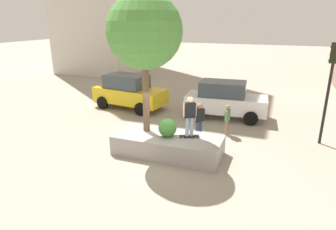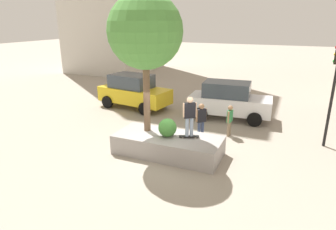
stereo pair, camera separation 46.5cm
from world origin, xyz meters
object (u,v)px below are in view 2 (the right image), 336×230
(planter_ledge, at_px, (168,145))
(plaza_tree, at_px, (145,32))
(skateboarder, at_px, (190,114))
(taxi_cab, at_px, (134,91))
(police_car, at_px, (229,100))
(bystander_watching, at_px, (201,118))
(skateboard, at_px, (189,136))
(traffic_light_corner, at_px, (335,78))
(passerby_with_bag, at_px, (230,119))

(planter_ledge, distance_m, plaza_tree, 4.61)
(planter_ledge, relative_size, skateboarder, 2.69)
(taxi_cab, bearing_deg, skateboarder, -43.39)
(planter_ledge, distance_m, police_car, 5.84)
(plaza_tree, xyz_separation_m, taxi_cab, (-3.62, 5.16, -3.81))
(plaza_tree, xyz_separation_m, bystander_watching, (1.78, 2.00, -3.91))
(planter_ledge, relative_size, skateboard, 5.37)
(plaza_tree, bearing_deg, police_car, 66.75)
(police_car, height_order, bystander_watching, police_car)
(planter_ledge, height_order, plaza_tree, plaza_tree)
(taxi_cab, xyz_separation_m, traffic_light_corner, (10.68, -1.91, 1.97))
(taxi_cab, height_order, traffic_light_corner, traffic_light_corner)
(plaza_tree, distance_m, skateboard, 4.45)
(skateboard, relative_size, skateboarder, 0.50)
(taxi_cab, height_order, police_car, taxi_cab)
(skateboarder, height_order, taxi_cab, skateboarder)
(planter_ledge, xyz_separation_m, passerby_with_bag, (1.88, 3.01, 0.47))
(passerby_with_bag, bearing_deg, traffic_light_corner, 6.86)
(planter_ledge, xyz_separation_m, plaza_tree, (-1.07, 0.25, 4.48))
(skateboard, xyz_separation_m, passerby_with_bag, (1.03, 2.84, 0.01))
(traffic_light_corner, bearing_deg, police_car, 155.39)
(planter_ledge, distance_m, taxi_cab, 7.19)
(bystander_watching, bearing_deg, traffic_light_corner, 13.32)
(plaza_tree, xyz_separation_m, skateboarder, (1.92, -0.08, -3.06))
(planter_ledge, relative_size, police_car, 0.96)
(planter_ledge, xyz_separation_m, police_car, (1.26, 5.67, 0.65))
(planter_ledge, bearing_deg, traffic_light_corner, 30.33)
(planter_ledge, height_order, skateboarder, skateboarder)
(skateboarder, xyz_separation_m, taxi_cab, (-5.54, 5.24, -0.75))
(plaza_tree, xyz_separation_m, passerby_with_bag, (2.95, 2.76, -4.00))
(plaza_tree, bearing_deg, passerby_with_bag, 43.06)
(skateboard, distance_m, passerby_with_bag, 3.02)
(planter_ledge, height_order, taxi_cab, taxi_cab)
(skateboarder, distance_m, traffic_light_corner, 6.25)
(plaza_tree, height_order, passerby_with_bag, plaza_tree)
(planter_ledge, relative_size, passerby_with_bag, 2.89)
(skateboarder, xyz_separation_m, bystander_watching, (-0.15, 2.08, -0.85))
(taxi_cab, bearing_deg, police_car, 2.52)
(passerby_with_bag, bearing_deg, skateboarder, -109.94)
(skateboard, xyz_separation_m, traffic_light_corner, (5.14, 3.33, 2.18))
(taxi_cab, relative_size, police_car, 1.04)
(planter_ledge, bearing_deg, bystander_watching, 72.63)
(plaza_tree, relative_size, passerby_with_bag, 3.68)
(planter_ledge, height_order, bystander_watching, bystander_watching)
(plaza_tree, height_order, skateboarder, plaza_tree)
(plaza_tree, relative_size, taxi_cab, 1.18)
(passerby_with_bag, bearing_deg, police_car, 103.16)
(skateboard, distance_m, police_car, 5.52)
(plaza_tree, xyz_separation_m, police_car, (2.33, 5.42, -3.83))
(plaza_tree, distance_m, skateboarder, 3.62)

